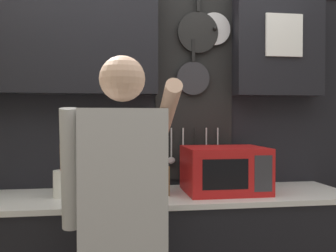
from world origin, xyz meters
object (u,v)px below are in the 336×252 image
Objects in this scene: utensil_crock at (64,182)px; person at (123,207)px; knife_block at (158,179)px; microwave at (224,169)px.

person is at bearing -59.18° from utensil_crock.
microwave is at bearing -0.07° from knife_block.
microwave is at bearing 40.09° from person.
utensil_crock is 0.18× the size of person.
person is (-0.23, -0.54, -0.03)m from knife_block.
knife_block is 0.81× the size of utensil_crock.
utensil_crock is at bearing 179.87° from microwave.
knife_block is 0.55m from utensil_crock.
microwave is 1.60× the size of utensil_crock.
knife_block is at bearing 179.93° from microwave.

